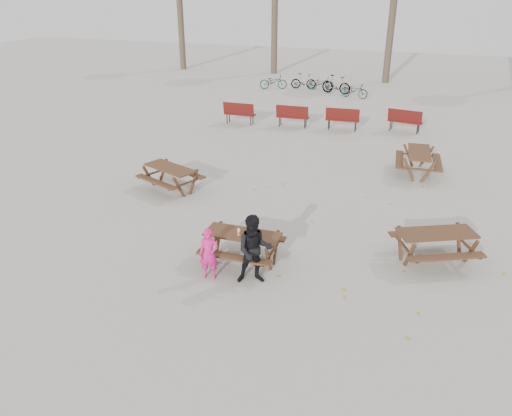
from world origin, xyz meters
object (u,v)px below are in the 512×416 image
(food_tray, at_px, (249,236))
(picnic_table_east, at_px, (435,247))
(adult, at_px, (254,250))
(main_picnic_table, at_px, (243,240))
(child, at_px, (209,254))
(picnic_table_far, at_px, (418,163))
(soda_bottle, at_px, (239,232))
(picnic_table_north, at_px, (171,178))

(food_tray, relative_size, picnic_table_east, 0.10)
(adult, height_order, picnic_table_east, adult)
(main_picnic_table, distance_m, child, 1.03)
(main_picnic_table, height_order, picnic_table_far, picnic_table_far)
(adult, bearing_deg, child, 168.67)
(picnic_table_east, relative_size, picnic_table_far, 0.96)
(child, distance_m, picnic_table_far, 9.52)
(food_tray, bearing_deg, soda_bottle, 172.17)
(food_tray, distance_m, adult, 0.70)
(soda_bottle, height_order, picnic_table_north, soda_bottle)
(food_tray, bearing_deg, main_picnic_table, 146.30)
(food_tray, height_order, soda_bottle, soda_bottle)
(picnic_table_north, bearing_deg, picnic_table_east, 8.71)
(child, relative_size, picnic_table_far, 0.65)
(soda_bottle, relative_size, picnic_table_far, 0.09)
(adult, bearing_deg, picnic_table_east, 9.54)
(main_picnic_table, relative_size, picnic_table_east, 0.99)
(child, height_order, adult, adult)
(adult, distance_m, picnic_table_far, 8.95)
(soda_bottle, relative_size, child, 0.14)
(food_tray, height_order, picnic_table_far, picnic_table_far)
(child, distance_m, adult, 1.06)
(food_tray, height_order, picnic_table_east, food_tray)
(food_tray, xyz_separation_m, soda_bottle, (-0.26, 0.04, 0.05))
(main_picnic_table, height_order, adult, adult)
(food_tray, bearing_deg, picnic_table_east, 21.78)
(picnic_table_far, bearing_deg, adult, 155.39)
(soda_bottle, bearing_deg, child, -117.19)
(child, xyz_separation_m, picnic_table_east, (4.86, 2.45, -0.22))
(soda_bottle, xyz_separation_m, picnic_table_far, (3.80, 7.72, -0.44))
(soda_bottle, bearing_deg, picnic_table_far, 63.82)
(picnic_table_north, bearing_deg, picnic_table_far, 50.94)
(child, relative_size, adult, 0.75)
(main_picnic_table, bearing_deg, picnic_table_east, 19.32)
(food_tray, height_order, picnic_table_north, food_tray)
(soda_bottle, xyz_separation_m, child, (-0.42, -0.81, -0.23))
(food_tray, distance_m, picnic_table_east, 4.53)
(child, relative_size, picnic_table_north, 0.68)
(picnic_table_east, distance_m, picnic_table_far, 6.12)
(main_picnic_table, bearing_deg, soda_bottle, -119.17)
(adult, bearing_deg, soda_bottle, 112.61)
(child, height_order, picnic_table_north, child)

